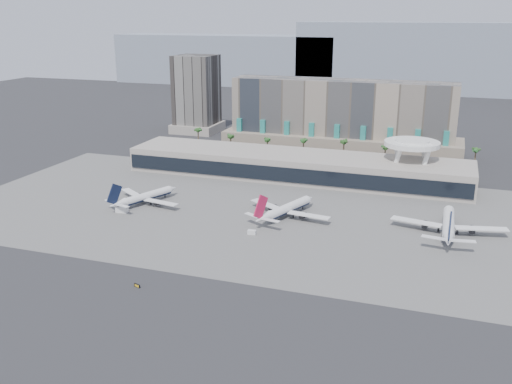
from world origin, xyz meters
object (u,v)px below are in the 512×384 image
(airliner_centre, at_px, (286,209))
(airliner_right, at_px, (449,224))
(service_vehicle_a, at_px, (122,210))
(taxiway_sign, at_px, (137,286))
(service_vehicle_b, at_px, (252,232))
(airliner_left, at_px, (145,197))

(airliner_centre, relative_size, airliner_right, 0.86)
(service_vehicle_a, xyz_separation_m, taxiway_sign, (40.56, -57.55, -0.68))
(service_vehicle_b, bearing_deg, taxiway_sign, -115.19)
(service_vehicle_b, xyz_separation_m, taxiway_sign, (-18.52, -51.98, -0.27))
(airliner_centre, xyz_separation_m, service_vehicle_b, (-6.92, -22.47, -2.66))
(service_vehicle_b, bearing_deg, airliner_right, 13.77)
(airliner_left, relative_size, service_vehicle_a, 7.09)
(airliner_right, height_order, service_vehicle_a, airliner_right)
(service_vehicle_b, distance_m, taxiway_sign, 55.18)
(airliner_left, xyz_separation_m, airliner_centre, (62.42, 3.80, 0.24))
(airliner_centre, xyz_separation_m, taxiway_sign, (-25.44, -74.44, -2.93))
(airliner_centre, bearing_deg, airliner_left, -156.34)
(service_vehicle_a, height_order, taxiway_sign, service_vehicle_a)
(airliner_right, relative_size, taxiway_sign, 19.03)
(service_vehicle_a, xyz_separation_m, service_vehicle_b, (59.08, -5.57, -0.41))
(airliner_left, bearing_deg, service_vehicle_b, 3.57)
(airliner_left, relative_size, service_vehicle_b, 11.26)
(airliner_left, xyz_separation_m, taxiway_sign, (36.98, -70.64, -2.69))
(airliner_centre, height_order, service_vehicle_a, airliner_centre)
(service_vehicle_a, bearing_deg, airliner_centre, 8.51)
(airliner_centre, xyz_separation_m, airliner_right, (62.47, 1.90, 0.37))
(airliner_centre, distance_m, airliner_right, 62.50)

